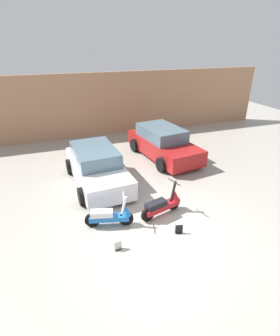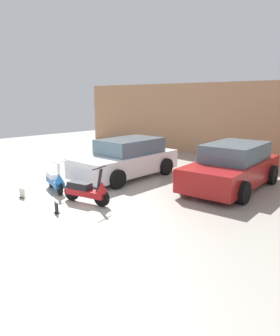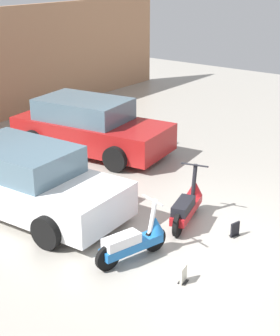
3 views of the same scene
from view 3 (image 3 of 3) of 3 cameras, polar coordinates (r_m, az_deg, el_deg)
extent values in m
plane|color=#9E998E|center=(8.90, 7.32, -7.98)|extent=(28.00, 28.00, 0.00)
cylinder|color=black|center=(8.46, 1.62, -7.89)|extent=(0.42, 0.18, 0.42)
cylinder|color=black|center=(7.98, -3.61, -9.91)|extent=(0.42, 0.18, 0.42)
cube|color=#1E66B2|center=(8.18, -0.91, -8.57)|extent=(1.12, 0.52, 0.15)
cube|color=white|center=(8.00, -2.05, -8.04)|extent=(0.65, 0.39, 0.16)
cylinder|color=white|center=(8.23, 1.39, -5.46)|extent=(0.20, 0.12, 0.59)
cylinder|color=white|center=(8.10, 1.41, -3.60)|extent=(0.15, 0.48, 0.03)
cone|color=#1E66B2|center=(8.34, 1.73, -6.30)|extent=(0.34, 0.34, 0.27)
cylinder|color=black|center=(9.75, 6.00, -3.70)|extent=(0.45, 0.19, 0.44)
cylinder|color=black|center=(8.91, 4.24, -6.23)|extent=(0.45, 0.19, 0.44)
cube|color=#B2191E|center=(9.30, 5.17, -4.61)|extent=(1.18, 0.57, 0.15)
cube|color=black|center=(9.05, 4.82, -4.23)|extent=(0.69, 0.42, 0.17)
cylinder|color=black|center=(9.52, 6.02, -1.41)|extent=(0.22, 0.13, 0.63)
cylinder|color=black|center=(9.40, 6.09, 0.34)|extent=(0.17, 0.50, 0.03)
cone|color=#B2191E|center=(9.65, 6.09, -2.18)|extent=(0.36, 0.36, 0.29)
cube|color=white|center=(9.82, -12.03, -2.27)|extent=(1.81, 3.87, 0.63)
cube|color=slate|center=(9.76, -13.22, 1.06)|extent=(1.52, 2.20, 0.49)
cylinder|color=black|center=(9.72, -3.64, -3.24)|extent=(0.23, 0.59, 0.58)
cylinder|color=black|center=(8.63, -10.26, -7.02)|extent=(0.23, 0.59, 0.58)
cylinder|color=black|center=(11.19, -13.24, -0.34)|extent=(0.23, 0.59, 0.58)
cube|color=maroon|center=(12.79, -5.32, 3.91)|extent=(2.13, 4.06, 0.65)
cube|color=slate|center=(12.76, -6.28, 6.53)|extent=(1.70, 2.35, 0.51)
cylinder|color=black|center=(12.93, 1.23, 3.31)|extent=(0.28, 0.61, 0.59)
cylinder|color=black|center=(11.57, -2.74, 1.01)|extent=(0.28, 0.61, 0.59)
cylinder|color=black|center=(14.18, -7.38, 4.81)|extent=(0.28, 0.61, 0.59)
cylinder|color=black|center=(12.94, -11.80, 2.86)|extent=(0.28, 0.61, 0.59)
cube|color=black|center=(7.82, 4.81, -12.45)|extent=(0.18, 0.15, 0.01)
cube|color=silver|center=(7.75, 4.83, -11.69)|extent=(0.20, 0.06, 0.26)
cube|color=black|center=(9.12, 10.43, -7.38)|extent=(0.18, 0.16, 0.01)
cube|color=black|center=(9.06, 10.49, -6.70)|extent=(0.20, 0.08, 0.26)
camera|label=1|loc=(4.62, 58.89, 15.15)|focal=28.00mm
camera|label=2|loc=(13.89, 38.70, 10.19)|focal=35.00mm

